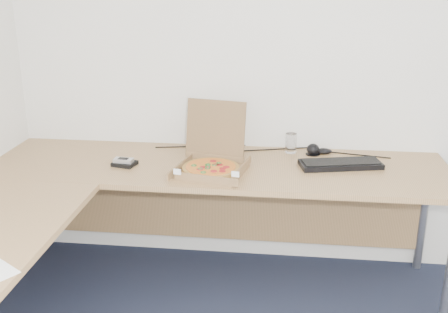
# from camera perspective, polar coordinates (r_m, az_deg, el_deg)

# --- Properties ---
(room_shell) EXTENTS (3.50, 3.50, 2.50)m
(room_shell) POSITION_cam_1_polar(r_m,az_deg,el_deg) (1.43, 11.99, -1.02)
(room_shell) COLOR silver
(room_shell) RESTS_ON ground
(desk) EXTENTS (2.50, 2.20, 0.73)m
(desk) POSITION_cam_1_polar(r_m,az_deg,el_deg) (2.63, -8.95, -4.33)
(desk) COLOR #A57C4D
(desk) RESTS_ON ground
(pizza_box) EXTENTS (0.33, 0.39, 0.34)m
(pizza_box) POSITION_cam_1_polar(r_m,az_deg,el_deg) (2.83, -1.36, -0.83)
(pizza_box) COLOR olive
(pizza_box) RESTS_ON desk
(drinking_glass) EXTENTS (0.06, 0.06, 0.11)m
(drinking_glass) POSITION_cam_1_polar(r_m,az_deg,el_deg) (3.15, 7.10, 1.42)
(drinking_glass) COLOR silver
(drinking_glass) RESTS_ON desk
(keyboard) EXTENTS (0.46, 0.25, 0.03)m
(keyboard) POSITION_cam_1_polar(r_m,az_deg,el_deg) (2.97, 12.23, -0.81)
(keyboard) COLOR black
(keyboard) RESTS_ON desk
(mouse) EXTENTS (0.10, 0.08, 0.03)m
(mouse) POSITION_cam_1_polar(r_m,az_deg,el_deg) (3.16, 10.55, 0.57)
(mouse) COLOR black
(mouse) RESTS_ON desk
(wallet) EXTENTS (0.14, 0.12, 0.02)m
(wallet) POSITION_cam_1_polar(r_m,az_deg,el_deg) (2.98, -10.48, -0.74)
(wallet) COLOR black
(wallet) RESTS_ON desk
(phone) EXTENTS (0.11, 0.06, 0.02)m
(phone) POSITION_cam_1_polar(r_m,az_deg,el_deg) (2.97, -10.61, -0.40)
(phone) COLOR #B2B5BA
(phone) RESTS_ON wallet
(dome_speaker) EXTENTS (0.08, 0.08, 0.07)m
(dome_speaker) POSITION_cam_1_polar(r_m,az_deg,el_deg) (3.13, 9.41, 0.82)
(dome_speaker) COLOR black
(dome_speaker) RESTS_ON desk
(cable_bundle) EXTENTS (0.66, 0.14, 0.01)m
(cable_bundle) POSITION_cam_1_polar(r_m,az_deg,el_deg) (3.18, 4.39, 0.72)
(cable_bundle) COLOR black
(cable_bundle) RESTS_ON desk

